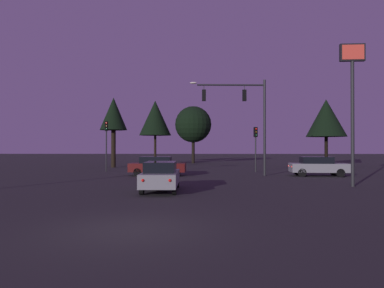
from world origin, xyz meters
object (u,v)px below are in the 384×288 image
at_px(traffic_light_corner_right, 256,140).
at_px(tree_left_far, 193,124).
at_px(car_crossing_right, 318,166).
at_px(tree_right_cluster, 155,118).
at_px(traffic_light_corner_left, 106,136).
at_px(car_crossing_left, 157,166).
at_px(car_nearside_lane, 161,176).
at_px(tree_center_horizon, 326,118).
at_px(traffic_signal_mast_arm, 245,109).
at_px(tree_behind_sign, 114,115).
at_px(store_sign_illuminated, 352,84).

distance_m(traffic_light_corner_right, tree_left_far, 18.70).
height_order(car_crossing_right, tree_right_cluster, tree_right_cluster).
relative_size(traffic_light_corner_left, car_crossing_left, 1.03).
xyz_separation_m(car_nearside_lane, tree_right_cluster, (-4.25, 32.39, 5.65)).
relative_size(traffic_light_corner_right, tree_left_far, 0.51).
relative_size(car_crossing_right, tree_center_horizon, 0.56).
xyz_separation_m(traffic_signal_mast_arm, car_nearside_lane, (-5.62, -9.82, -4.47)).
bearing_deg(tree_behind_sign, traffic_signal_mast_arm, -40.58).
bearing_deg(traffic_light_corner_right, traffic_light_corner_left, 178.03).
xyz_separation_m(traffic_light_corner_right, car_crossing_left, (-8.47, -4.07, -2.11)).
xyz_separation_m(traffic_signal_mast_arm, store_sign_illuminated, (5.20, -7.66, 0.65)).
bearing_deg(store_sign_illuminated, tree_left_far, 108.17).
bearing_deg(tree_right_cluster, traffic_light_corner_right, -58.48).
distance_m(car_nearside_lane, tree_behind_sign, 22.99).
xyz_separation_m(car_nearside_lane, tree_behind_sign, (-7.56, 21.11, 5.09)).
height_order(car_nearside_lane, tree_right_cluster, tree_right_cluster).
bearing_deg(traffic_signal_mast_arm, tree_left_far, 101.51).
height_order(traffic_signal_mast_arm, tree_center_horizon, tree_center_horizon).
height_order(store_sign_illuminated, tree_right_cluster, tree_right_cluster).
relative_size(car_crossing_left, tree_left_far, 0.57).
height_order(traffic_light_corner_left, tree_left_far, tree_left_far).
bearing_deg(car_crossing_left, traffic_signal_mast_arm, 0.65).
bearing_deg(tree_right_cluster, car_crossing_right, -55.69).
bearing_deg(tree_left_far, traffic_light_corner_right, -71.39).
bearing_deg(tree_left_far, tree_center_horizon, -24.84).
height_order(traffic_light_corner_left, tree_right_cluster, tree_right_cluster).
xyz_separation_m(traffic_light_corner_right, car_nearside_lane, (-7.15, -13.81, -2.11)).
xyz_separation_m(traffic_light_corner_left, car_nearside_lane, (6.58, -14.28, -2.50)).
xyz_separation_m(tree_behind_sign, tree_right_cluster, (3.31, 11.28, 0.56)).
relative_size(car_nearside_lane, car_crossing_left, 1.03).
bearing_deg(tree_behind_sign, tree_center_horizon, 6.66).
xyz_separation_m(traffic_light_corner_left, tree_left_far, (7.81, 17.09, 2.16)).
bearing_deg(traffic_light_corner_left, store_sign_illuminated, -34.86).
bearing_deg(car_nearside_lane, tree_left_far, 87.75).
relative_size(traffic_light_corner_right, tree_center_horizon, 0.51).
xyz_separation_m(traffic_light_corner_left, tree_right_cluster, (2.33, 18.11, 3.15)).
distance_m(traffic_signal_mast_arm, store_sign_illuminated, 9.28).
bearing_deg(tree_right_cluster, tree_center_horizon, -21.41).
height_order(tree_behind_sign, tree_left_far, tree_left_far).
distance_m(tree_left_far, tree_center_horizon, 17.55).
xyz_separation_m(car_crossing_right, tree_behind_sign, (-18.87, 11.52, 5.09)).
bearing_deg(car_crossing_right, car_nearside_lane, -139.74).
bearing_deg(tree_right_cluster, store_sign_illuminated, -63.51).
xyz_separation_m(traffic_signal_mast_arm, car_crossing_right, (5.69, -0.24, -4.47)).
bearing_deg(tree_center_horizon, traffic_light_corner_right, -134.51).
relative_size(car_crossing_left, tree_behind_sign, 0.58).
bearing_deg(tree_left_far, car_nearside_lane, -92.25).
distance_m(store_sign_illuminated, tree_left_far, 30.74).
relative_size(traffic_signal_mast_arm, store_sign_illuminated, 0.93).
distance_m(car_crossing_left, store_sign_illuminated, 15.20).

